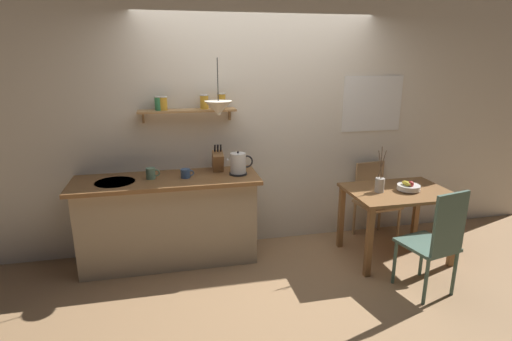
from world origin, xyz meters
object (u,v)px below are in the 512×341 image
Objects in this scene: twig_vase at (380,184)px; dining_chair_far at (374,197)px; dining_chair_near at (436,239)px; coffee_mug_spare at (186,173)px; fruit_bowl at (408,187)px; knife_block at (218,161)px; coffee_mug_by_sink at (151,173)px; dining_table at (397,201)px; electric_kettle at (238,164)px; pendant_lamp at (218,108)px.

dining_chair_far is at bearing 65.09° from twig_vase.
coffee_mug_spare is at bearing 152.24° from dining_chair_near.
fruit_bowl is 0.31m from twig_vase.
coffee_mug_by_sink is (-0.68, -0.12, -0.06)m from knife_block.
twig_vase is at bearing -10.18° from coffee_mug_by_sink.
dining_table is 1.92m from knife_block.
coffee_mug_spare is at bearing 179.90° from electric_kettle.
dining_chair_far is 1.88× the size of twig_vase.
electric_kettle is at bearing -174.89° from dining_chair_far.
pendant_lamp reaches higher than coffee_mug_by_sink.
dining_table is 0.53m from dining_chair_far.
twig_vase is at bearing 173.03° from fruit_bowl.
knife_block is 0.69m from coffee_mug_by_sink.
coffee_mug_by_sink is (-2.56, 0.44, 0.18)m from fruit_bowl.
dining_chair_near is 2.20m from knife_block.
twig_vase is at bearing -114.91° from dining_chair_far.
dining_table is at bearing -9.42° from pendant_lamp.
coffee_mug_by_sink is at bearing 170.20° from fruit_bowl.
dining_table is 3.55× the size of knife_block.
pendant_lamp is (-1.75, 1.03, 1.06)m from dining_chair_near.
twig_vase is 3.49× the size of coffee_mug_by_sink.
knife_block is 0.62m from pendant_lamp.
twig_vase is at bearing -179.74° from dining_table.
dining_chair_near is at bearing -25.14° from coffee_mug_by_sink.
dining_chair_far is at bearing 88.21° from dining_table.
coffee_mug_spare is (-0.53, 0.00, -0.07)m from electric_kettle.
dining_chair_near is 2.29m from pendant_lamp.
dining_table is at bearing -16.33° from knife_block.
dining_chair_far is 1.89m from knife_block.
dining_chair_near is 2.70m from coffee_mug_by_sink.
electric_kettle is 0.62m from pendant_lamp.
pendant_lamp is at bearing -11.15° from coffee_mug_spare.
fruit_bowl is at bearing -10.29° from coffee_mug_spare.
dining_chair_far is at bearing 5.11° from electric_kettle.
electric_kettle reaches higher than coffee_mug_by_sink.
fruit_bowl reaches higher than dining_table.
dining_table is 1.03× the size of dining_chair_near.
knife_block reaches higher than dining_chair_near.
knife_block is at bearing 179.46° from dining_chair_far.
knife_block reaches higher than coffee_mug_by_sink.
dining_chair_far is at bearing 86.57° from dining_chair_near.
fruit_bowl is (0.14, 0.69, 0.25)m from dining_chair_near.
pendant_lamp is at bearing -8.85° from coffee_mug_by_sink.
coffee_mug_spare is at bearing 169.19° from twig_vase.
coffee_mug_spare is (0.34, -0.04, -0.01)m from coffee_mug_by_sink.
coffee_mug_spare is at bearing -154.69° from knife_block.
twig_vase reaches higher than dining_table.
pendant_lamp is (0.33, -0.07, 0.65)m from coffee_mug_spare.
electric_kettle is at bearing -2.60° from coffee_mug_by_sink.
knife_block reaches higher than fruit_bowl.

